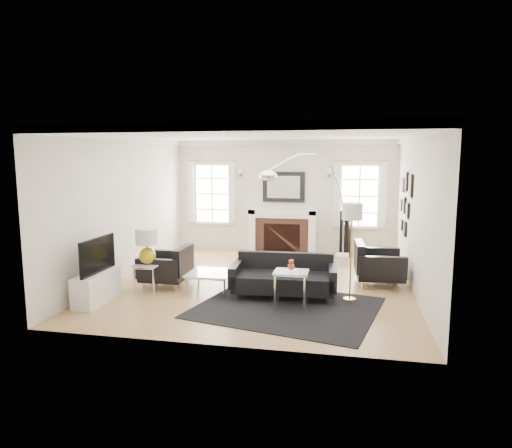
% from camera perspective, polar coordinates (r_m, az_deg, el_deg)
% --- Properties ---
extents(floor, '(6.00, 6.00, 0.00)m').
position_cam_1_polar(floor, '(8.79, 0.70, -7.35)').
color(floor, '#AA7E47').
rests_on(floor, ground).
extents(back_wall, '(5.50, 0.04, 2.80)m').
position_cam_1_polar(back_wall, '(11.47, 3.50, 3.41)').
color(back_wall, silver).
rests_on(back_wall, floor).
extents(front_wall, '(5.50, 0.04, 2.80)m').
position_cam_1_polar(front_wall, '(5.63, -4.96, -1.66)').
color(front_wall, silver).
rests_on(front_wall, floor).
extents(left_wall, '(0.04, 6.00, 2.80)m').
position_cam_1_polar(left_wall, '(9.42, -15.96, 2.06)').
color(left_wall, silver).
rests_on(left_wall, floor).
extents(right_wall, '(0.04, 6.00, 2.80)m').
position_cam_1_polar(right_wall, '(8.46, 19.35, 1.23)').
color(right_wall, silver).
rests_on(right_wall, floor).
extents(ceiling, '(5.50, 6.00, 0.02)m').
position_cam_1_polar(ceiling, '(8.48, 0.73, 11.19)').
color(ceiling, white).
rests_on(ceiling, back_wall).
extents(crown_molding, '(5.50, 6.00, 0.12)m').
position_cam_1_polar(crown_molding, '(8.48, 0.73, 10.79)').
color(crown_molding, white).
rests_on(crown_molding, back_wall).
extents(fireplace, '(1.70, 0.69, 1.11)m').
position_cam_1_polar(fireplace, '(11.37, 3.31, -0.99)').
color(fireplace, white).
rests_on(fireplace, floor).
extents(mantel_mirror, '(1.05, 0.07, 0.75)m').
position_cam_1_polar(mantel_mirror, '(11.41, 3.48, 4.64)').
color(mantel_mirror, black).
rests_on(mantel_mirror, back_wall).
extents(window_left, '(1.24, 0.15, 1.62)m').
position_cam_1_polar(window_left, '(11.81, -5.48, 3.81)').
color(window_left, white).
rests_on(window_left, back_wall).
extents(window_right, '(1.24, 0.15, 1.62)m').
position_cam_1_polar(window_right, '(11.31, 12.81, 3.45)').
color(window_right, white).
rests_on(window_right, back_wall).
extents(gallery_wall, '(0.04, 1.73, 1.29)m').
position_cam_1_polar(gallery_wall, '(9.72, 18.16, 2.93)').
color(gallery_wall, black).
rests_on(gallery_wall, right_wall).
extents(tv_unit, '(0.35, 1.00, 1.09)m').
position_cam_1_polar(tv_unit, '(8.01, -19.28, -6.97)').
color(tv_unit, white).
rests_on(tv_unit, floor).
extents(area_rug, '(3.17, 2.82, 0.01)m').
position_cam_1_polar(area_rug, '(7.40, 3.88, -10.37)').
color(area_rug, black).
rests_on(area_rug, floor).
extents(sofa, '(1.83, 0.91, 0.58)m').
position_cam_1_polar(sofa, '(7.94, 3.51, -6.72)').
color(sofa, black).
rests_on(sofa, floor).
extents(armchair_left, '(0.83, 0.92, 0.61)m').
position_cam_1_polar(armchair_left, '(8.70, -10.85, -5.35)').
color(armchair_left, black).
rests_on(armchair_left, floor).
extents(armchair_right, '(0.93, 1.02, 0.66)m').
position_cam_1_polar(armchair_right, '(8.91, 14.79, -4.99)').
color(armchair_right, black).
rests_on(armchair_right, floor).
extents(coffee_table, '(0.78, 0.78, 0.34)m').
position_cam_1_polar(coffee_table, '(8.24, -5.69, -6.21)').
color(coffee_table, silver).
rests_on(coffee_table, floor).
extents(side_table_left, '(0.45, 0.45, 0.49)m').
position_cam_1_polar(side_table_left, '(8.40, -13.36, -5.56)').
color(side_table_left, silver).
rests_on(side_table_left, floor).
extents(nesting_table, '(0.54, 0.45, 0.59)m').
position_cam_1_polar(nesting_table, '(7.29, 4.41, -6.84)').
color(nesting_table, silver).
rests_on(nesting_table, floor).
extents(gourd_lamp, '(0.40, 0.40, 0.64)m').
position_cam_1_polar(gourd_lamp, '(8.30, -13.47, -2.42)').
color(gourd_lamp, '#B5A216').
rests_on(gourd_lamp, side_table_left).
extents(orange_vase, '(0.11, 0.11, 0.18)m').
position_cam_1_polar(orange_vase, '(7.24, 4.43, -5.16)').
color(orange_vase, red).
rests_on(orange_vase, nesting_table).
extents(arc_floor_lamp, '(1.80, 1.67, 2.56)m').
position_cam_1_polar(arc_floor_lamp, '(9.67, 6.51, 2.37)').
color(arc_floor_lamp, silver).
rests_on(arc_floor_lamp, floor).
extents(stick_floor_lamp, '(0.33, 0.33, 1.64)m').
position_cam_1_polar(stick_floor_lamp, '(7.62, 11.92, 0.92)').
color(stick_floor_lamp, '#AA853B').
rests_on(stick_floor_lamp, floor).
extents(speaker_tower, '(0.28, 0.28, 1.12)m').
position_cam_1_polar(speaker_tower, '(11.12, 11.13, -1.23)').
color(speaker_tower, black).
rests_on(speaker_tower, floor).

